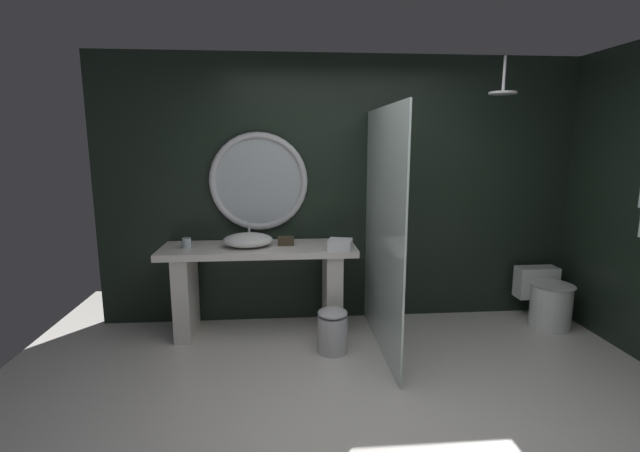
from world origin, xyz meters
The scene contains 12 objects.
ground_plane centered at (0.00, 0.00, 0.00)m, with size 5.76×5.76×0.00m, color silver.
back_wall_panel centered at (0.00, 1.90, 1.30)m, with size 4.80×0.10×2.60m, color black.
vanity_counter centered at (-0.84, 1.54, 0.53)m, with size 1.78×0.58×0.83m.
vessel_sink centered at (-0.94, 1.52, 0.90)m, with size 0.45×0.37×0.21m.
tumbler_cup centered at (-1.48, 1.51, 0.88)m, with size 0.08×0.08×0.09m, color silver.
tissue_box centered at (-0.59, 1.57, 0.87)m, with size 0.15×0.11×0.07m, color #3D3323.
round_wall_mirror centered at (-0.84, 1.81, 1.40)m, with size 0.94×0.06×0.94m.
shower_glass_panel centered at (0.22, 1.13, 1.03)m, with size 0.02×1.44×2.06m, color silver.
rain_shower_head centered at (1.29, 1.32, 2.21)m, with size 0.24×0.24×0.32m.
toilet centered at (1.96, 1.47, 0.26)m, with size 0.40×0.59×0.53m.
waste_bin centered at (-0.21, 1.05, 0.20)m, with size 0.26×0.26×0.39m.
folded_hand_towel centered at (-0.11, 1.35, 0.88)m, with size 0.20×0.18×0.09m, color white.
Camera 1 is at (-0.61, -2.57, 1.78)m, focal length 25.46 mm.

